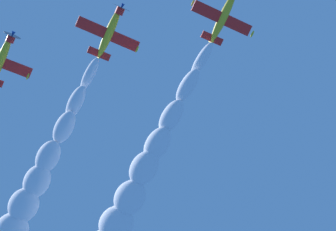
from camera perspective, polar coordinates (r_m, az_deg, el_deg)
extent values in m
ellipsoid|color=gold|center=(83.88, 5.20, 9.18)|extent=(7.48, 3.09, 2.36)
cube|color=red|center=(83.70, 5.11, 9.06)|extent=(3.84, 9.06, 3.01)
ellipsoid|color=gold|center=(83.30, 7.90, 7.57)|extent=(1.05, 0.55, 0.46)
ellipsoid|color=gold|center=(84.34, 2.33, 10.51)|extent=(1.05, 0.55, 0.46)
cube|color=red|center=(84.02, 4.15, 7.23)|extent=(1.81, 3.35, 1.18)
cube|color=gold|center=(84.57, 4.17, 7.19)|extent=(1.29, 0.77, 1.36)
ellipsoid|color=#1E232D|center=(84.33, 5.34, 9.37)|extent=(1.85, 1.31, 1.12)
ellipsoid|color=gold|center=(85.96, -5.55, 7.71)|extent=(7.50, 3.00, 2.74)
cylinder|color=red|center=(85.85, -4.55, 9.74)|extent=(1.41, 1.61, 1.56)
cone|color=#194CB2|center=(85.85, -4.33, 10.17)|extent=(0.96, 0.83, 0.80)
cylinder|color=#3F3F47|center=(85.85, -4.38, 10.07)|extent=(1.03, 3.08, 3.02)
cube|color=red|center=(85.80, -5.64, 7.58)|extent=(3.88, 9.19, 2.50)
ellipsoid|color=gold|center=(85.00, -2.91, 6.22)|extent=(1.06, 0.53, 0.51)
ellipsoid|color=gold|center=(86.82, -8.32, 8.90)|extent=(1.06, 0.53, 0.51)
cube|color=red|center=(86.25, -6.48, 5.78)|extent=(1.82, 3.39, 1.03)
cube|color=gold|center=(86.80, -6.42, 5.73)|extent=(1.37, 0.70, 1.44)
ellipsoid|color=#1E232D|center=(86.40, -5.39, 7.90)|extent=(1.89, 1.27, 1.17)
ellipsoid|color=gold|center=(89.72, -15.41, 5.02)|extent=(7.50, 3.03, 2.60)
cylinder|color=red|center=(89.15, -14.54, 6.98)|extent=(1.39, 1.62, 1.55)
cone|color=#194CB2|center=(89.04, -14.35, 7.40)|extent=(0.95, 0.83, 0.79)
cylinder|color=#3F3F47|center=(89.07, -14.39, 7.30)|extent=(0.97, 3.09, 3.04)
cube|color=red|center=(89.59, -15.51, 4.89)|extent=(3.88, 9.19, 2.53)
ellipsoid|color=gold|center=(88.18, -13.01, 3.58)|extent=(1.06, 0.54, 0.49)
ellipsoid|color=#1E232D|center=(90.08, -15.21, 5.22)|extent=(1.88, 1.28, 1.15)
ellipsoid|color=white|center=(84.06, 3.18, 5.26)|extent=(6.11, 2.98, 2.46)
ellipsoid|color=white|center=(84.19, 1.85, 2.81)|extent=(6.36, 3.57, 3.03)
ellipsoid|color=white|center=(85.05, 0.29, -0.09)|extent=(6.60, 4.15, 3.60)
ellipsoid|color=white|center=(85.69, -1.03, -2.69)|extent=(6.85, 4.74, 4.18)
ellipsoid|color=white|center=(86.35, -2.27, -4.95)|extent=(7.10, 5.33, 4.75)
ellipsoid|color=white|center=(87.81, -3.60, -7.71)|extent=(7.34, 5.92, 5.32)
ellipsoid|color=white|center=(89.34, -4.87, -10.11)|extent=(7.59, 6.50, 5.90)
ellipsoid|color=white|center=(86.87, -7.36, 3.86)|extent=(6.11, 2.98, 2.46)
ellipsoid|color=white|center=(87.52, -8.64, 1.27)|extent=(6.36, 3.57, 3.03)
ellipsoid|color=white|center=(88.28, -9.71, -1.10)|extent=(6.60, 4.15, 3.60)
ellipsoid|color=white|center=(89.64, -11.20, -3.83)|extent=(6.85, 4.74, 4.18)
ellipsoid|color=white|center=(91.30, -12.19, -6.05)|extent=(7.10, 5.33, 4.75)
ellipsoid|color=white|center=(92.60, -13.39, -8.19)|extent=(7.34, 5.92, 5.32)
ellipsoid|color=white|center=(94.06, -14.44, -10.42)|extent=(7.59, 6.50, 5.90)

